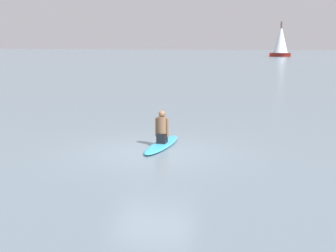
# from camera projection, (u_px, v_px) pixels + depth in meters

# --- Properties ---
(ground_plane) EXTENTS (400.00, 400.00, 0.00)m
(ground_plane) POSITION_uv_depth(u_px,v_px,m) (153.00, 152.00, 13.68)
(ground_plane) COLOR slate
(surfboard) EXTENTS (0.77, 2.97, 0.11)m
(surfboard) POSITION_uv_depth(u_px,v_px,m) (162.00, 144.00, 14.48)
(surfboard) COLOR #339EC6
(surfboard) RESTS_ON ground
(person_paddler) EXTENTS (0.46, 0.36, 1.05)m
(person_paddler) POSITION_uv_depth(u_px,v_px,m) (162.00, 128.00, 14.38)
(person_paddler) COLOR black
(person_paddler) RESTS_ON surfboard
(sailboat_far_right) EXTENTS (5.07, 3.91, 8.18)m
(sailboat_far_right) POSITION_uv_depth(u_px,v_px,m) (281.00, 40.00, 106.55)
(sailboat_far_right) COLOR maroon
(sailboat_far_right) RESTS_ON ground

